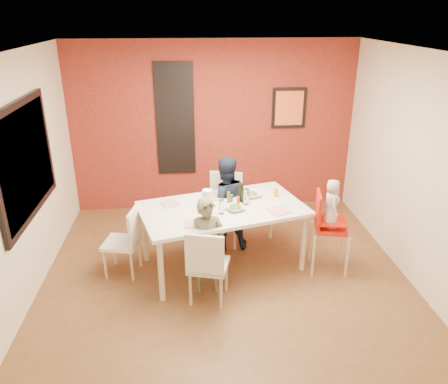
{
  "coord_description": "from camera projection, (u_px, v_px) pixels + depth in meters",
  "views": [
    {
      "loc": [
        -0.42,
        -4.55,
        3.1
      ],
      "look_at": [
        0.0,
        0.3,
        1.05
      ],
      "focal_mm": 35.0,
      "sensor_mm": 36.0,
      "label": 1
    }
  ],
  "objects": [
    {
      "name": "brick_accent_wall",
      "position": [
        213.0,
        128.0,
        6.94
      ],
      "size": [
        4.5,
        0.02,
        2.7
      ],
      "primitive_type": "cube",
      "color": "maroon",
      "rests_on": "ground"
    },
    {
      "name": "plate_far_left",
      "position": [
        170.0,
        204.0,
        5.48
      ],
      "size": [
        0.27,
        0.27,
        0.01
      ],
      "primitive_type": "cube",
      "rotation": [
        0.0,
        0.0,
        0.41
      ],
      "color": "white",
      "rests_on": "dining_table"
    },
    {
      "name": "wall_left",
      "position": [
        19.0,
        184.0,
        4.71
      ],
      "size": [
        0.02,
        4.5,
        2.7
      ],
      "primitive_type": "cube",
      "color": "#EDE2C4",
      "rests_on": "ground"
    },
    {
      "name": "toddler",
      "position": [
        332.0,
        203.0,
        5.28
      ],
      "size": [
        0.21,
        0.31,
        0.61
      ],
      "primitive_type": "imported",
      "rotation": [
        0.0,
        0.0,
        1.51
      ],
      "color": "beige",
      "rests_on": "high_chair"
    },
    {
      "name": "condiment_green",
      "position": [
        231.0,
        200.0,
        5.42
      ],
      "size": [
        0.04,
        0.04,
        0.14
      ],
      "primitive_type": "cylinder",
      "color": "#2A6B23",
      "rests_on": "dining_table"
    },
    {
      "name": "wine_glass_a",
      "position": [
        221.0,
        207.0,
        5.2
      ],
      "size": [
        0.06,
        0.06,
        0.18
      ],
      "primitive_type": "cylinder",
      "color": "white",
      "rests_on": "dining_table"
    },
    {
      "name": "wall_right",
      "position": [
        419.0,
        172.0,
        5.07
      ],
      "size": [
        0.02,
        4.5,
        2.7
      ],
      "primitive_type": "cube",
      "color": "#EDE2C4",
      "rests_on": "ground"
    },
    {
      "name": "condiment_red",
      "position": [
        238.0,
        202.0,
        5.39
      ],
      "size": [
        0.03,
        0.03,
        0.13
      ],
      "primitive_type": "cylinder",
      "color": "red",
      "rests_on": "dining_table"
    },
    {
      "name": "glassblock_surround",
      "position": [
        175.0,
        120.0,
        6.81
      ],
      "size": [
        0.6,
        0.03,
        1.76
      ],
      "primitive_type": "cube",
      "color": "black",
      "rests_on": "wall_back"
    },
    {
      "name": "child_far",
      "position": [
        225.0,
        204.0,
        5.89
      ],
      "size": [
        0.72,
        0.61,
        1.33
      ],
      "primitive_type": "imported",
      "rotation": [
        0.0,
        0.0,
        3.31
      ],
      "color": "black",
      "rests_on": "ground"
    },
    {
      "name": "picture_window_pane",
      "position": [
        26.0,
        161.0,
        4.82
      ],
      "size": [
        0.02,
        1.55,
        1.15
      ],
      "primitive_type": "cube",
      "color": "black",
      "rests_on": "wall_left"
    },
    {
      "name": "ceiling",
      "position": [
        227.0,
        52.0,
        4.37
      ],
      "size": [
        4.5,
        4.5,
        0.02
      ],
      "primitive_type": "cube",
      "color": "white",
      "rests_on": "wall_back"
    },
    {
      "name": "plate_near_left",
      "position": [
        193.0,
        224.0,
        4.97
      ],
      "size": [
        0.22,
        0.22,
        0.01
      ],
      "primitive_type": "cube",
      "rotation": [
        0.0,
        0.0,
        -0.06
      ],
      "color": "silver",
      "rests_on": "dining_table"
    },
    {
      "name": "ground",
      "position": [
        226.0,
        279.0,
        5.41
      ],
      "size": [
        4.5,
        4.5,
        0.0
      ],
      "primitive_type": "plane",
      "color": "brown",
      "rests_on": "ground"
    },
    {
      "name": "art_print_canvas",
      "position": [
        289.0,
        108.0,
        6.89
      ],
      "size": [
        0.44,
        0.01,
        0.54
      ],
      "primitive_type": "cube",
      "color": "orange",
      "rests_on": "wall_back"
    },
    {
      "name": "plate_far_mid",
      "position": [
        215.0,
        197.0,
        5.69
      ],
      "size": [
        0.32,
        0.32,
        0.01
      ],
      "primitive_type": "cube",
      "rotation": [
        0.0,
        0.0,
        -0.41
      ],
      "color": "silver",
      "rests_on": "dining_table"
    },
    {
      "name": "sippy_cup",
      "position": [
        276.0,
        193.0,
        5.69
      ],
      "size": [
        0.06,
        0.06,
        0.1
      ],
      "primitive_type": "cylinder",
      "color": "orange",
      "rests_on": "dining_table"
    },
    {
      "name": "plate_near_right",
      "position": [
        279.0,
        211.0,
        5.29
      ],
      "size": [
        0.31,
        0.31,
        0.01
      ],
      "primitive_type": "cube",
      "rotation": [
        0.0,
        0.0,
        0.37
      ],
      "color": "white",
      "rests_on": "dining_table"
    },
    {
      "name": "wall_front",
      "position": [
        258.0,
        301.0,
        2.82
      ],
      "size": [
        4.5,
        0.02,
        2.7
      ],
      "primitive_type": "cube",
      "color": "#EDE2C4",
      "rests_on": "ground"
    },
    {
      "name": "wine_glass_b",
      "position": [
        246.0,
        197.0,
        5.44
      ],
      "size": [
        0.07,
        0.07,
        0.21
      ],
      "primitive_type": "cylinder",
      "color": "white",
      "rests_on": "dining_table"
    },
    {
      "name": "chair_near",
      "position": [
        207.0,
        263.0,
        4.8
      ],
      "size": [
        0.52,
        0.52,
        0.92
      ],
      "rotation": [
        0.0,
        0.0,
        2.88
      ],
      "color": "silver",
      "rests_on": "ground"
    },
    {
      "name": "dining_table",
      "position": [
        223.0,
        212.0,
        5.43
      ],
      "size": [
        2.22,
        1.6,
        0.83
      ],
      "rotation": [
        0.0,
        0.0,
        0.27
      ],
      "color": "white",
      "rests_on": "ground"
    },
    {
      "name": "condiment_brown",
      "position": [
        229.0,
        197.0,
        5.49
      ],
      "size": [
        0.04,
        0.04,
        0.15
      ],
      "primitive_type": "cylinder",
      "color": "brown",
      "rests_on": "dining_table"
    },
    {
      "name": "art_print_frame",
      "position": [
        289.0,
        108.0,
        6.9
      ],
      "size": [
        0.54,
        0.03,
        0.64
      ],
      "primitive_type": "cube",
      "color": "black",
      "rests_on": "wall_back"
    },
    {
      "name": "salad_bowl_a",
      "position": [
        235.0,
        208.0,
        5.31
      ],
      "size": [
        0.31,
        0.31,
        0.06
      ],
      "primitive_type": "imported",
      "rotation": [
        0.0,
        0.0,
        0.41
      ],
      "color": "silver",
      "rests_on": "dining_table"
    },
    {
      "name": "chair_left",
      "position": [
        127.0,
        238.0,
        5.36
      ],
      "size": [
        0.49,
        0.49,
        0.89
      ],
      "rotation": [
        0.0,
        0.0,
        4.51
      ],
      "color": "white",
      "rests_on": "ground"
    },
    {
      "name": "wall_back",
      "position": [
        213.0,
        128.0,
        6.96
      ],
      "size": [
        4.5,
        0.02,
        2.7
      ],
      "primitive_type": "cube",
      "color": "#EDE2C4",
      "rests_on": "ground"
    },
    {
      "name": "chair_far",
      "position": [
        225.0,
        204.0,
        6.16
      ],
      "size": [
        0.56,
        0.56,
        0.99
      ],
      "rotation": [
        0.0,
        0.0,
        -0.25
      ],
      "color": "white",
      "rests_on": "ground"
    },
    {
      "name": "high_chair",
      "position": [
        327.0,
        225.0,
        5.4
      ],
      "size": [
        0.51,
        0.51,
        1.05
      ],
      "rotation": [
        0.0,
        0.0,
        1.38
      ],
      "color": "red",
      "rests_on": "ground"
    },
    {
      "name": "glassblock_strip",
      "position": [
        175.0,
        120.0,
        6.82
      ],
      "size": [
        0.55,
        0.03,
        1.7
      ],
      "primitive_type": "cube",
      "color": "silver",
      "rests_on": "wall_back"
    },
    {
      "name": "child_near",
      "position": [
        208.0,
        246.0,
        4.99
      ],
      "size": [
        0.45,
        0.31,
        1.18
      ],
      "primitive_type": "imported",
      "rotation": [
        0.0,
        0.0,
        0.07
      ],
      "color": "brown",
      "rests_on": "ground"
    },
    {
      "name": "wine_bottle",
      "position": [
        241.0,
        194.0,
        5.43
      ],
      "size": [
        0.07,
        0.07,
        0.27
      ],
      "primitive_type": "cylinder",
      "color": "black",
      "rests_on": "dining_table"
    },
    {
      "name": "paper_towel_roll",
      "position": [
        207.0,
        201.0,
        5.25
      ],
      "size": [
        0.12,
        0.12,
        0.27
      ],
      "primitive_type": "cylinder",
      "color": "white",
      "rests_on": "dining_table"
    },
    {
      "name": "salad_bowl_b",
      "position": [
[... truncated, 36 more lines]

